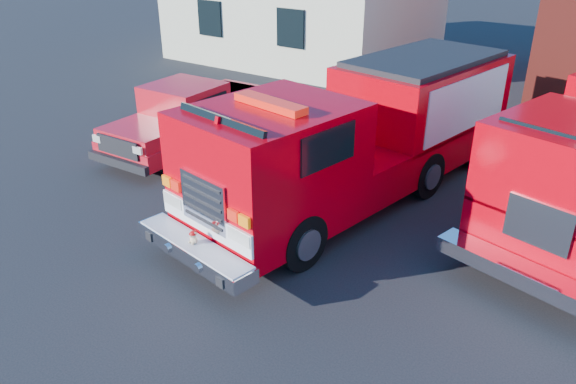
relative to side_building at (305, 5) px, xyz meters
The scene contains 4 objects.
ground 15.96m from the side_building, 55.30° to the right, with size 100.00×100.00×0.00m, color black.
side_building is the anchor object (origin of this frame).
fire_engine 14.32m from the side_building, 51.46° to the right, with size 4.08×9.51×2.84m.
pickup_truck 11.76m from the side_building, 71.77° to the right, with size 2.12×5.49×1.78m.
Camera 1 is at (5.14, -8.55, 5.70)m, focal length 35.00 mm.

